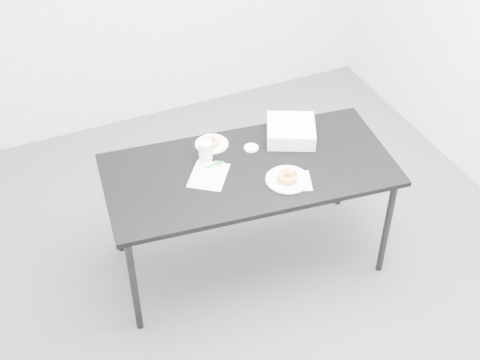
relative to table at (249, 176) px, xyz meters
name	(u,v)px	position (x,y,z in m)	size (l,w,h in m)	color
floor	(242,273)	(-0.09, -0.10, -0.73)	(4.00, 4.00, 0.00)	#454549
table	(249,176)	(0.00, 0.00, 0.00)	(1.81, 1.01, 0.79)	black
scorecard	(209,175)	(-0.25, 0.03, 0.06)	(0.20, 0.26, 0.00)	white
logo_patch	(218,163)	(-0.16, 0.11, 0.06)	(0.04, 0.04, 0.00)	green
pen	(215,165)	(-0.18, 0.11, 0.07)	(0.01, 0.01, 0.12)	#0B7B57
napkin	(295,181)	(0.19, -0.22, 0.06)	(0.18, 0.18, 0.00)	white
plate_near	(288,180)	(0.16, -0.20, 0.07)	(0.26, 0.26, 0.01)	white
donut_near	(288,176)	(0.16, -0.20, 0.09)	(0.12, 0.12, 0.04)	gold
plate_far	(212,144)	(-0.12, 0.31, 0.06)	(0.21, 0.21, 0.01)	white
donut_far	(212,142)	(-0.12, 0.31, 0.08)	(0.10, 0.10, 0.03)	gold
coffee_cup	(205,151)	(-0.20, 0.19, 0.12)	(0.08, 0.08, 0.12)	white
cup_lid	(251,148)	(0.09, 0.17, 0.07)	(0.09, 0.09, 0.01)	white
bakery_box	(291,131)	(0.36, 0.17, 0.11)	(0.30, 0.30, 0.10)	white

